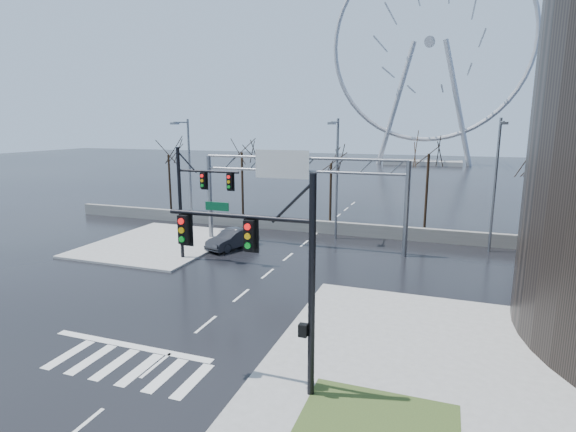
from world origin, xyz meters
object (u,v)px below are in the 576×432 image
at_px(sign_gantry, 296,182).
at_px(car, 233,239).
at_px(signal_mast_far, 193,194).
at_px(ferris_wheel, 429,50).
at_px(signal_mast_near, 274,263).

xyz_separation_m(sign_gantry, car, (-4.51, -2.16, -4.44)).
distance_m(signal_mast_far, car, 5.69).
distance_m(signal_mast_far, ferris_wheel, 89.30).
relative_size(sign_gantry, ferris_wheel, 0.32).
xyz_separation_m(signal_mast_near, ferris_wheel, (-0.14, 99.04, 21.26)).
bearing_deg(car, ferris_wheel, 102.12).
relative_size(ferris_wheel, car, 11.25).
height_order(signal_mast_near, ferris_wheel, ferris_wheel).
bearing_deg(ferris_wheel, signal_mast_near, -89.92).
height_order(sign_gantry, ferris_wheel, ferris_wheel).
xyz_separation_m(signal_mast_near, signal_mast_far, (-11.01, 13.00, -0.04)).
distance_m(signal_mast_far, sign_gantry, 8.14).
bearing_deg(ferris_wheel, car, -96.86).
bearing_deg(car, signal_mast_far, -85.31).
bearing_deg(ferris_wheel, sign_gantry, -93.84).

